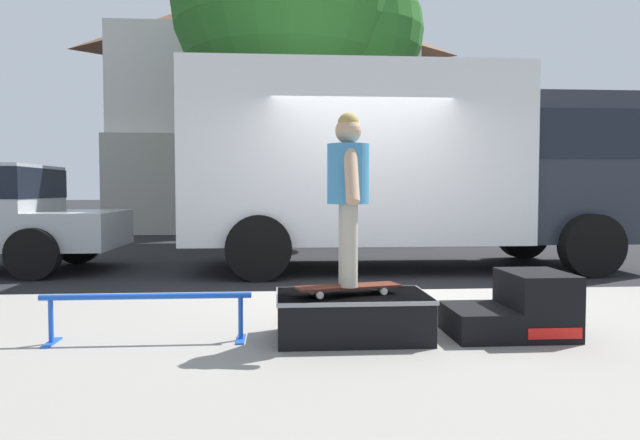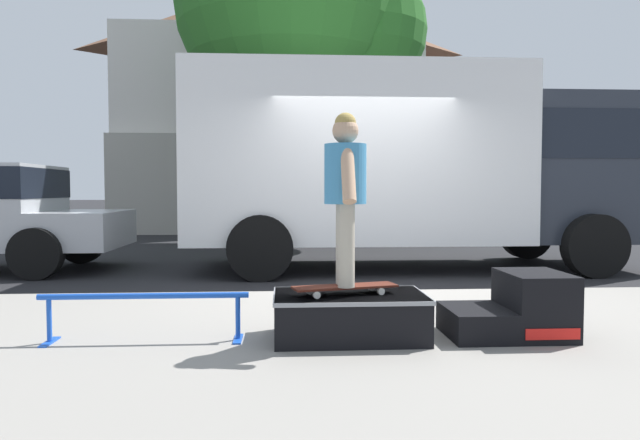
{
  "view_description": "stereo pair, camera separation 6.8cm",
  "coord_description": "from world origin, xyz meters",
  "px_view_note": "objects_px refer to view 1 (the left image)",
  "views": [
    {
      "loc": [
        -1.18,
        -6.92,
        1.23
      ],
      "look_at": [
        -0.72,
        -0.68,
        0.91
      ],
      "focal_mm": 32.94,
      "sensor_mm": 36.0,
      "label": 1
    },
    {
      "loc": [
        -1.12,
        -6.93,
        1.23
      ],
      "look_at": [
        -0.72,
        -0.68,
        0.91
      ],
      "focal_mm": 32.94,
      "sensor_mm": 36.0,
      "label": 2
    }
  ],
  "objects_px": {
    "kicker_ramp": "(518,309)",
    "box_truck": "(412,160)",
    "skate_box": "(352,314)",
    "skateboard": "(348,287)",
    "skater_kid": "(348,184)",
    "grind_rail": "(147,305)",
    "street_tree_main": "(300,9)"
  },
  "relations": [
    {
      "from": "skate_box",
      "to": "grind_rail",
      "type": "distance_m",
      "value": 1.52
    },
    {
      "from": "kicker_ramp",
      "to": "grind_rail",
      "type": "distance_m",
      "value": 2.79
    },
    {
      "from": "grind_rail",
      "to": "skateboard",
      "type": "xyz_separation_m",
      "value": [
        1.48,
        -0.04,
        0.12
      ]
    },
    {
      "from": "kicker_ramp",
      "to": "street_tree_main",
      "type": "xyz_separation_m",
      "value": [
        -1.32,
        8.7,
        4.86
      ]
    },
    {
      "from": "grind_rail",
      "to": "skateboard",
      "type": "bearing_deg",
      "value": -1.65
    },
    {
      "from": "skate_box",
      "to": "street_tree_main",
      "type": "relative_size",
      "value": 0.14
    },
    {
      "from": "skate_box",
      "to": "street_tree_main",
      "type": "xyz_separation_m",
      "value": [
        -0.04,
        8.7,
        4.88
      ]
    },
    {
      "from": "kicker_ramp",
      "to": "skater_kid",
      "type": "distance_m",
      "value": 1.63
    },
    {
      "from": "skate_box",
      "to": "grind_rail",
      "type": "relative_size",
      "value": 0.75
    },
    {
      "from": "skateboard",
      "to": "street_tree_main",
      "type": "xyz_separation_m",
      "value": [
        0.0,
        8.74,
        4.67
      ]
    },
    {
      "from": "skate_box",
      "to": "street_tree_main",
      "type": "height_order",
      "value": "street_tree_main"
    },
    {
      "from": "grind_rail",
      "to": "box_truck",
      "type": "bearing_deg",
      "value": 57.31
    },
    {
      "from": "grind_rail",
      "to": "box_truck",
      "type": "relative_size",
      "value": 0.22
    },
    {
      "from": "skateboard",
      "to": "kicker_ramp",
      "type": "bearing_deg",
      "value": 1.39
    },
    {
      "from": "skateboard",
      "to": "street_tree_main",
      "type": "bearing_deg",
      "value": 90.0
    },
    {
      "from": "kicker_ramp",
      "to": "box_truck",
      "type": "height_order",
      "value": "box_truck"
    },
    {
      "from": "grind_rail",
      "to": "skater_kid",
      "type": "xyz_separation_m",
      "value": [
        1.48,
        -0.04,
        0.88
      ]
    },
    {
      "from": "skate_box",
      "to": "skateboard",
      "type": "height_order",
      "value": "skateboard"
    },
    {
      "from": "skater_kid",
      "to": "box_truck",
      "type": "bearing_deg",
      "value": 71.69
    },
    {
      "from": "kicker_ramp",
      "to": "street_tree_main",
      "type": "bearing_deg",
      "value": 98.61
    },
    {
      "from": "kicker_ramp",
      "to": "skateboard",
      "type": "bearing_deg",
      "value": -178.61
    },
    {
      "from": "grind_rail",
      "to": "skate_box",
      "type": "bearing_deg",
      "value": -0.38
    },
    {
      "from": "street_tree_main",
      "to": "skateboard",
      "type": "bearing_deg",
      "value": -90.0
    },
    {
      "from": "kicker_ramp",
      "to": "skateboard",
      "type": "xyz_separation_m",
      "value": [
        -1.32,
        -0.03,
        0.19
      ]
    },
    {
      "from": "skater_kid",
      "to": "grind_rail",
      "type": "bearing_deg",
      "value": 178.35
    },
    {
      "from": "grind_rail",
      "to": "street_tree_main",
      "type": "bearing_deg",
      "value": 80.36
    },
    {
      "from": "kicker_ramp",
      "to": "grind_rail",
      "type": "height_order",
      "value": "kicker_ramp"
    },
    {
      "from": "kicker_ramp",
      "to": "skater_kid",
      "type": "height_order",
      "value": "skater_kid"
    },
    {
      "from": "kicker_ramp",
      "to": "box_truck",
      "type": "xyz_separation_m",
      "value": [
        0.28,
        4.8,
        1.38
      ]
    },
    {
      "from": "grind_rail",
      "to": "skater_kid",
      "type": "bearing_deg",
      "value": -1.65
    },
    {
      "from": "kicker_ramp",
      "to": "box_truck",
      "type": "bearing_deg",
      "value": 86.63
    },
    {
      "from": "kicker_ramp",
      "to": "skateboard",
      "type": "distance_m",
      "value": 1.33
    }
  ]
}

